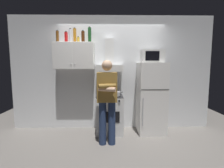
{
  "coord_description": "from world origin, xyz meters",
  "views": [
    {
      "loc": [
        -0.07,
        -3.51,
        1.55
      ],
      "look_at": [
        0.0,
        0.0,
        1.15
      ],
      "focal_mm": 27.03,
      "sensor_mm": 36.0,
      "label": 1
    }
  ],
  "objects_px": {
    "stove_oven": "(110,114)",
    "bottle_vodka_clear": "(70,36)",
    "range_hood": "(110,63)",
    "person_standing": "(107,99)",
    "bottle_rum_dark": "(83,37)",
    "microwave": "(152,56)",
    "bottle_beer_brown": "(57,37)",
    "bottle_liquor_amber": "(75,36)",
    "cooking_pot": "(116,94)",
    "bottle_wine_green": "(90,35)",
    "bottle_soda_red": "(66,37)",
    "refrigerator": "(151,98)",
    "upper_cabinet": "(74,56)",
    "bottle_spice_jar": "(78,40)"
  },
  "relations": [
    {
      "from": "person_standing",
      "to": "bottle_rum_dark",
      "type": "relative_size",
      "value": 6.16
    },
    {
      "from": "bottle_spice_jar",
      "to": "cooking_pot",
      "type": "bearing_deg",
      "value": -15.45
    },
    {
      "from": "bottle_liquor_amber",
      "to": "upper_cabinet",
      "type": "bearing_deg",
      "value": -114.41
    },
    {
      "from": "upper_cabinet",
      "to": "bottle_wine_green",
      "type": "relative_size",
      "value": 2.56
    },
    {
      "from": "cooking_pot",
      "to": "bottle_liquor_amber",
      "type": "distance_m",
      "value": 1.6
    },
    {
      "from": "upper_cabinet",
      "to": "bottle_beer_brown",
      "type": "xyz_separation_m",
      "value": [
        -0.36,
        -0.03,
        0.42
      ]
    },
    {
      "from": "upper_cabinet",
      "to": "bottle_rum_dark",
      "type": "height_order",
      "value": "bottle_rum_dark"
    },
    {
      "from": "upper_cabinet",
      "to": "bottle_rum_dark",
      "type": "relative_size",
      "value": 3.38
    },
    {
      "from": "bottle_rum_dark",
      "to": "bottle_soda_red",
      "type": "distance_m",
      "value": 0.38
    },
    {
      "from": "bottle_beer_brown",
      "to": "bottle_soda_red",
      "type": "bearing_deg",
      "value": 4.9
    },
    {
      "from": "bottle_spice_jar",
      "to": "microwave",
      "type": "bearing_deg",
      "value": -3.17
    },
    {
      "from": "upper_cabinet",
      "to": "stove_oven",
      "type": "xyz_separation_m",
      "value": [
        0.8,
        -0.13,
        -1.32
      ]
    },
    {
      "from": "person_standing",
      "to": "bottle_soda_red",
      "type": "height_order",
      "value": "bottle_soda_red"
    },
    {
      "from": "bottle_soda_red",
      "to": "bottle_wine_green",
      "type": "xyz_separation_m",
      "value": [
        0.52,
        0.04,
        0.05
      ]
    },
    {
      "from": "bottle_rum_dark",
      "to": "person_standing",
      "type": "bearing_deg",
      "value": -53.31
    },
    {
      "from": "person_standing",
      "to": "cooking_pot",
      "type": "bearing_deg",
      "value": 69.7
    },
    {
      "from": "person_standing",
      "to": "bottle_vodka_clear",
      "type": "distance_m",
      "value": 1.7
    },
    {
      "from": "refrigerator",
      "to": "bottle_wine_green",
      "type": "xyz_separation_m",
      "value": [
        -1.4,
        0.15,
        1.42
      ]
    },
    {
      "from": "bottle_rum_dark",
      "to": "bottle_vodka_clear",
      "type": "bearing_deg",
      "value": 179.96
    },
    {
      "from": "microwave",
      "to": "person_standing",
      "type": "bearing_deg",
      "value": -148.0
    },
    {
      "from": "range_hood",
      "to": "cooking_pot",
      "type": "bearing_deg",
      "value": -62.12
    },
    {
      "from": "bottle_rum_dark",
      "to": "bottle_wine_green",
      "type": "distance_m",
      "value": 0.15
    },
    {
      "from": "range_hood",
      "to": "bottle_wine_green",
      "type": "distance_m",
      "value": 0.77
    },
    {
      "from": "cooking_pot",
      "to": "bottle_beer_brown",
      "type": "bearing_deg",
      "value": 170.6
    },
    {
      "from": "cooking_pot",
      "to": "upper_cabinet",
      "type": "bearing_deg",
      "value": 165.27
    },
    {
      "from": "bottle_vodka_clear",
      "to": "bottle_liquor_amber",
      "type": "height_order",
      "value": "bottle_liquor_amber"
    },
    {
      "from": "stove_oven",
      "to": "person_standing",
      "type": "bearing_deg",
      "value": -94.72
    },
    {
      "from": "upper_cabinet",
      "to": "bottle_liquor_amber",
      "type": "xyz_separation_m",
      "value": [
        0.01,
        0.03,
        0.46
      ]
    },
    {
      "from": "bottle_vodka_clear",
      "to": "bottle_liquor_amber",
      "type": "bearing_deg",
      "value": 20.24
    },
    {
      "from": "range_hood",
      "to": "cooking_pot",
      "type": "relative_size",
      "value": 2.39
    },
    {
      "from": "refrigerator",
      "to": "bottle_vodka_clear",
      "type": "bearing_deg",
      "value": 176.13
    },
    {
      "from": "stove_oven",
      "to": "microwave",
      "type": "distance_m",
      "value": 1.62
    },
    {
      "from": "range_hood",
      "to": "bottle_soda_red",
      "type": "relative_size",
      "value": 3.09
    },
    {
      "from": "bottle_rum_dark",
      "to": "bottle_wine_green",
      "type": "height_order",
      "value": "bottle_wine_green"
    },
    {
      "from": "microwave",
      "to": "bottle_wine_green",
      "type": "distance_m",
      "value": 1.48
    },
    {
      "from": "upper_cabinet",
      "to": "bottle_rum_dark",
      "type": "bearing_deg",
      "value": -0.37
    },
    {
      "from": "upper_cabinet",
      "to": "bottle_vodka_clear",
      "type": "xyz_separation_m",
      "value": [
        -0.08,
        -0.0,
        0.45
      ]
    },
    {
      "from": "refrigerator",
      "to": "bottle_wine_green",
      "type": "distance_m",
      "value": 2.0
    },
    {
      "from": "bottle_rum_dark",
      "to": "bottle_soda_red",
      "type": "relative_size",
      "value": 1.1
    },
    {
      "from": "cooking_pot",
      "to": "bottle_wine_green",
      "type": "relative_size",
      "value": 0.89
    },
    {
      "from": "refrigerator",
      "to": "bottle_soda_red",
      "type": "xyz_separation_m",
      "value": [
        -1.92,
        0.11,
        1.36
      ]
    },
    {
      "from": "range_hood",
      "to": "person_standing",
      "type": "relative_size",
      "value": 0.46
    },
    {
      "from": "bottle_vodka_clear",
      "to": "bottle_soda_red",
      "type": "bearing_deg",
      "value": -171.3
    },
    {
      "from": "upper_cabinet",
      "to": "stove_oven",
      "type": "height_order",
      "value": "upper_cabinet"
    },
    {
      "from": "stove_oven",
      "to": "bottle_vodka_clear",
      "type": "distance_m",
      "value": 1.97
    },
    {
      "from": "bottle_vodka_clear",
      "to": "bottle_rum_dark",
      "type": "xyz_separation_m",
      "value": [
        0.28,
        -0.0,
        -0.02
      ]
    },
    {
      "from": "bottle_soda_red",
      "to": "person_standing",
      "type": "bearing_deg",
      "value": -37.91
    },
    {
      "from": "stove_oven",
      "to": "bottle_rum_dark",
      "type": "relative_size",
      "value": 3.28
    },
    {
      "from": "microwave",
      "to": "bottle_beer_brown",
      "type": "relative_size",
      "value": 1.83
    },
    {
      "from": "microwave",
      "to": "bottle_beer_brown",
      "type": "height_order",
      "value": "bottle_beer_brown"
    }
  ]
}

